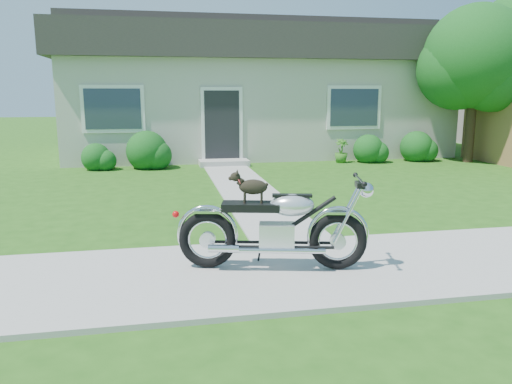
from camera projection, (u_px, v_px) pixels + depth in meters
ground at (433, 261)px, 6.18m from camera, size 80.00×80.00×0.00m
sidewalk at (434, 259)px, 6.17m from camera, size 24.00×2.20×0.04m
walkway at (246, 189)px, 10.71m from camera, size 1.20×8.00×0.03m
house at (254, 89)px, 17.30m from camera, size 12.60×7.03×4.50m
tree_near at (481, 62)px, 14.30m from camera, size 2.97×2.96×4.54m
shrub_row at (264, 150)px, 14.21m from camera, size 10.21×1.12×1.12m
potted_plant_left at (140, 154)px, 13.62m from camera, size 0.78×0.70×0.77m
potted_plant_right at (341, 151)px, 14.71m from camera, size 0.42×0.42×0.70m
motorcycle_with_dog at (276, 227)px, 5.70m from camera, size 2.19×0.81×1.13m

